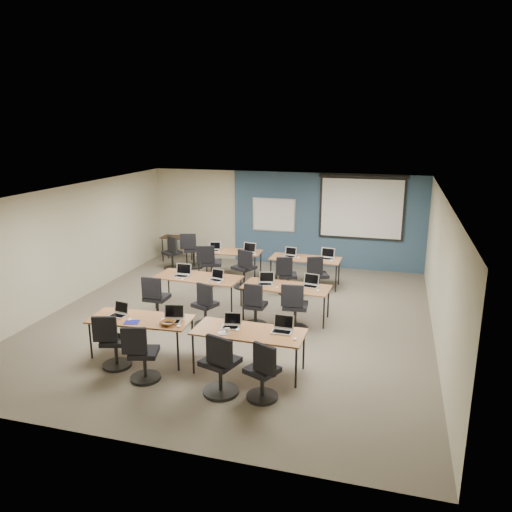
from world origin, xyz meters
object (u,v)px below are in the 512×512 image
(whiteboard, at_px, (274,215))
(utility_table, at_px, (177,240))
(task_chair_5, at_px, (205,308))
(laptop_11, at_px, (327,256))
(laptop_7, at_px, (311,283))
(task_chair_3, at_px, (263,376))
(training_table_front_right, at_px, (249,333))
(task_chair_10, at_px, (287,279))
(laptop_5, at_px, (216,278))
(task_chair_11, at_px, (318,278))
(task_chair_0, at_px, (113,346))
(laptop_10, at_px, (290,254))
(laptop_1, at_px, (172,317))
(task_chair_2, at_px, (220,369))
(laptop_9, at_px, (249,251))
(training_table_back_right, at_px, (305,260))
(spare_chair_b, at_px, (172,256))
(laptop_8, at_px, (214,249))
(laptop_2, at_px, (231,324))
(laptop_0, at_px, (119,312))
(laptop_3, at_px, (283,328))
(task_chair_9, at_px, (244,272))
(projector_screen, at_px, (362,204))
(task_chair_4, at_px, (156,302))
(training_table_mid_left, at_px, (198,278))
(training_table_back_left, at_px, (230,253))
(task_chair_7, at_px, (294,311))
(laptop_4, at_px, (182,273))
(task_chair_8, at_px, (210,268))
(training_table_mid_right, at_px, (286,288))
(spare_chair_a, at_px, (192,253))
(task_chair_6, at_px, (255,309))
(task_chair_1, at_px, (142,358))

(whiteboard, height_order, utility_table, whiteboard)
(task_chair_5, distance_m, laptop_11, 3.87)
(laptop_7, bearing_deg, task_chair_3, -83.21)
(training_table_front_right, bearing_deg, task_chair_10, 94.41)
(task_chair_3, distance_m, laptop_5, 3.80)
(task_chair_11, bearing_deg, laptop_5, -160.58)
(task_chair_0, xyz_separation_m, task_chair_10, (2.02, 4.50, -0.01))
(task_chair_10, bearing_deg, laptop_11, 30.14)
(task_chair_11, bearing_deg, laptop_10, 120.62)
(laptop_11, height_order, utility_table, laptop_11)
(laptop_1, relative_size, task_chair_11, 0.37)
(task_chair_2, xyz_separation_m, laptop_9, (-1.24, 5.68, 0.37))
(training_table_back_right, height_order, spare_chair_b, spare_chair_b)
(laptop_11, relative_size, utility_table, 0.39)
(laptop_1, xyz_separation_m, laptop_8, (-1.02, 4.81, -0.01))
(laptop_2, bearing_deg, laptop_7, 59.31)
(laptop_0, distance_m, laptop_3, 2.96)
(task_chair_9, bearing_deg, projector_screen, 67.39)
(laptop_3, relative_size, laptop_7, 1.03)
(task_chair_4, bearing_deg, training_table_mid_left, 59.42)
(training_table_back_left, bearing_deg, task_chair_2, -76.05)
(task_chair_7, height_order, utility_table, task_chair_7)
(task_chair_7, bearing_deg, spare_chair_b, 135.84)
(laptop_8, bearing_deg, task_chair_0, -103.09)
(projector_screen, bearing_deg, training_table_back_right, -123.24)
(laptop_4, distance_m, laptop_9, 2.47)
(task_chair_0, xyz_separation_m, task_chair_8, (-0.06, 4.76, 0.03))
(spare_chair_b, bearing_deg, task_chair_3, -21.99)
(laptop_0, distance_m, task_chair_8, 4.24)
(training_table_mid_right, relative_size, task_chair_10, 1.90)
(task_chair_8, relative_size, laptop_11, 3.02)
(whiteboard, xyz_separation_m, training_table_mid_left, (-0.74, -4.07, -0.76))
(training_table_back_right, relative_size, laptop_4, 5.05)
(task_chair_9, bearing_deg, utility_table, 169.53)
(training_table_mid_right, xyz_separation_m, laptop_3, (0.44, -2.30, 0.11))
(laptop_11, relative_size, spare_chair_a, 0.34)
(training_table_mid_left, height_order, laptop_10, laptop_10)
(laptop_1, xyz_separation_m, laptop_2, (1.07, 0.02, -0.01))
(training_table_back_left, distance_m, training_table_back_right, 2.09)
(task_chair_2, height_order, laptop_9, task_chair_2)
(task_chair_2, height_order, laptop_4, task_chair_2)
(task_chair_6, bearing_deg, laptop_11, 73.02)
(task_chair_1, xyz_separation_m, task_chair_3, (2.02, -0.04, -0.00))
(training_table_mid_left, xyz_separation_m, task_chair_4, (-0.56, -0.98, -0.27))
(task_chair_6, distance_m, laptop_7, 1.31)
(projector_screen, distance_m, training_table_back_right, 2.51)
(training_table_mid_right, xyz_separation_m, spare_chair_b, (-3.90, 2.74, -0.28))
(laptop_8, bearing_deg, training_table_back_left, -5.36)
(task_chair_3, bearing_deg, task_chair_6, 132.92)
(training_table_mid_left, xyz_separation_m, task_chair_0, (-0.30, -3.07, -0.28))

